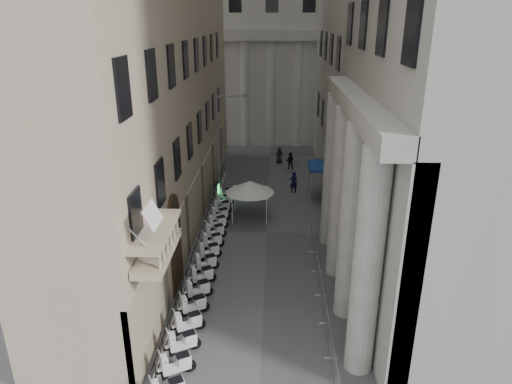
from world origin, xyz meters
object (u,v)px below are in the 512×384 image
Objects in this scene: pedestrian_a at (294,182)px; info_kiosk at (217,193)px; street_lamp at (222,138)px; security_tent at (250,187)px; pedestrian_b at (290,161)px.

info_kiosk is at bearing 9.88° from pedestrian_a.
pedestrian_a is at bearing 27.60° from info_kiosk.
pedestrian_a is (6.07, 0.85, -4.16)m from street_lamp.
street_lamp reaches higher than security_tent.
pedestrian_b is at bearing 28.66° from street_lamp.
security_tent is at bearing 76.48° from pedestrian_b.
security_tent is 5.89m from street_lamp.
street_lamp is (-2.57, 4.59, 2.63)m from security_tent.
pedestrian_a is (3.50, 5.45, -1.52)m from security_tent.
pedestrian_a is at bearing -15.45° from street_lamp.
security_tent is 1.92× the size of pedestrian_a.
street_lamp is 4.58m from info_kiosk.
info_kiosk is (-0.31, -1.85, -4.18)m from street_lamp.
security_tent is at bearing 44.19° from pedestrian_a.
security_tent reaches higher than pedestrian_a.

